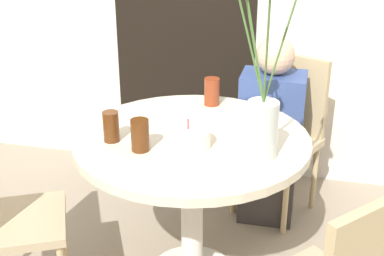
{
  "coord_description": "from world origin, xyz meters",
  "views": [
    {
      "loc": [
        0.49,
        -2.06,
        1.75
      ],
      "look_at": [
        0.0,
        0.0,
        0.8
      ],
      "focal_mm": 50.0,
      "sensor_mm": 36.0,
      "label": 1
    }
  ],
  "objects_px": {
    "chair_near_front": "(285,127)",
    "person_boy": "(270,138)",
    "side_plate": "(252,120)",
    "drink_glass_0": "(212,92)",
    "drink_glass_2": "(140,135)",
    "drink_glass_1": "(111,127)",
    "flower_vase": "(261,101)",
    "birthday_cake": "(188,138)"
  },
  "relations": [
    {
      "from": "birthday_cake",
      "to": "drink_glass_1",
      "type": "height_order",
      "value": "drink_glass_1"
    },
    {
      "from": "birthday_cake",
      "to": "drink_glass_0",
      "type": "relative_size",
      "value": 1.35
    },
    {
      "from": "side_plate",
      "to": "drink_glass_0",
      "type": "xyz_separation_m",
      "value": [
        -0.22,
        0.16,
        0.06
      ]
    },
    {
      "from": "flower_vase",
      "to": "drink_glass_1",
      "type": "distance_m",
      "value": 0.65
    },
    {
      "from": "drink_glass_2",
      "to": "person_boy",
      "type": "xyz_separation_m",
      "value": [
        0.47,
        0.81,
        -0.33
      ]
    },
    {
      "from": "drink_glass_0",
      "to": "drink_glass_1",
      "type": "xyz_separation_m",
      "value": [
        -0.33,
        -0.51,
        -0.0
      ]
    },
    {
      "from": "chair_near_front",
      "to": "drink_glass_0",
      "type": "height_order",
      "value": "chair_near_front"
    },
    {
      "from": "drink_glass_1",
      "to": "flower_vase",
      "type": "bearing_deg",
      "value": -0.72
    },
    {
      "from": "chair_near_front",
      "to": "birthday_cake",
      "type": "xyz_separation_m",
      "value": [
        -0.35,
        -0.88,
        0.29
      ]
    },
    {
      "from": "flower_vase",
      "to": "drink_glass_1",
      "type": "bearing_deg",
      "value": 179.28
    },
    {
      "from": "side_plate",
      "to": "person_boy",
      "type": "relative_size",
      "value": 0.2
    },
    {
      "from": "flower_vase",
      "to": "person_boy",
      "type": "bearing_deg",
      "value": 90.76
    },
    {
      "from": "flower_vase",
      "to": "drink_glass_0",
      "type": "xyz_separation_m",
      "value": [
        -0.3,
        0.52,
        -0.18
      ]
    },
    {
      "from": "chair_near_front",
      "to": "drink_glass_2",
      "type": "height_order",
      "value": "chair_near_front"
    },
    {
      "from": "chair_near_front",
      "to": "flower_vase",
      "type": "bearing_deg",
      "value": -68.56
    },
    {
      "from": "chair_near_front",
      "to": "person_boy",
      "type": "distance_m",
      "value": 0.16
    },
    {
      "from": "drink_glass_0",
      "to": "drink_glass_1",
      "type": "distance_m",
      "value": 0.61
    },
    {
      "from": "birthday_cake",
      "to": "side_plate",
      "type": "xyz_separation_m",
      "value": [
        0.22,
        0.34,
        -0.04
      ]
    },
    {
      "from": "chair_near_front",
      "to": "flower_vase",
      "type": "distance_m",
      "value": 1.03
    },
    {
      "from": "drink_glass_0",
      "to": "drink_glass_2",
      "type": "bearing_deg",
      "value": -107.85
    },
    {
      "from": "side_plate",
      "to": "drink_glass_2",
      "type": "relative_size",
      "value": 1.61
    },
    {
      "from": "birthday_cake",
      "to": "drink_glass_2",
      "type": "height_order",
      "value": "drink_glass_2"
    },
    {
      "from": "side_plate",
      "to": "drink_glass_0",
      "type": "bearing_deg",
      "value": 144.89
    },
    {
      "from": "chair_near_front",
      "to": "drink_glass_1",
      "type": "xyz_separation_m",
      "value": [
        -0.69,
        -0.89,
        0.32
      ]
    },
    {
      "from": "drink_glass_1",
      "to": "person_boy",
      "type": "height_order",
      "value": "person_boy"
    },
    {
      "from": "drink_glass_0",
      "to": "drink_glass_1",
      "type": "relative_size",
      "value": 1.04
    },
    {
      "from": "drink_glass_1",
      "to": "drink_glass_2",
      "type": "height_order",
      "value": "drink_glass_2"
    },
    {
      "from": "drink_glass_0",
      "to": "drink_glass_1",
      "type": "height_order",
      "value": "drink_glass_0"
    },
    {
      "from": "birthday_cake",
      "to": "flower_vase",
      "type": "bearing_deg",
      "value": -5.26
    },
    {
      "from": "chair_near_front",
      "to": "person_boy",
      "type": "relative_size",
      "value": 0.85
    },
    {
      "from": "chair_near_front",
      "to": "drink_glass_1",
      "type": "distance_m",
      "value": 1.17
    },
    {
      "from": "birthday_cake",
      "to": "person_boy",
      "type": "bearing_deg",
      "value": 68.61
    },
    {
      "from": "birthday_cake",
      "to": "flower_vase",
      "type": "height_order",
      "value": "flower_vase"
    },
    {
      "from": "drink_glass_0",
      "to": "person_boy",
      "type": "bearing_deg",
      "value": 39.49
    },
    {
      "from": "birthday_cake",
      "to": "drink_glass_1",
      "type": "relative_size",
      "value": 1.41
    },
    {
      "from": "drink_glass_1",
      "to": "person_boy",
      "type": "distance_m",
      "value": 1.03
    },
    {
      "from": "flower_vase",
      "to": "side_plate",
      "type": "distance_m",
      "value": 0.44
    },
    {
      "from": "flower_vase",
      "to": "person_boy",
      "type": "relative_size",
      "value": 0.74
    },
    {
      "from": "side_plate",
      "to": "drink_glass_0",
      "type": "height_order",
      "value": "drink_glass_0"
    },
    {
      "from": "drink_glass_0",
      "to": "drink_glass_2",
      "type": "height_order",
      "value": "drink_glass_0"
    },
    {
      "from": "person_boy",
      "to": "drink_glass_1",
      "type": "bearing_deg",
      "value": -129.54
    },
    {
      "from": "chair_near_front",
      "to": "person_boy",
      "type": "height_order",
      "value": "person_boy"
    }
  ]
}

